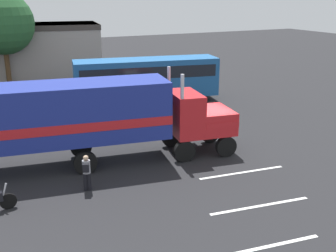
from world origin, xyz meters
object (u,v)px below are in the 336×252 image
object	(u,v)px
person_bystander	(87,171)
tree_left	(2,23)
semi_truck	(83,116)
parked_bus	(147,76)

from	to	relation	value
person_bystander	tree_left	distance (m)	23.77
person_bystander	tree_left	bearing A→B (deg)	92.18
semi_truck	person_bystander	xyz separation A→B (m)	(-0.68, -2.83, -1.63)
semi_truck	tree_left	distance (m)	20.73
tree_left	person_bystander	bearing A→B (deg)	-87.82
person_bystander	parked_bus	distance (m)	15.18
semi_truck	parked_bus	bearing A→B (deg)	52.48
person_bystander	parked_bus	bearing A→B (deg)	56.96
parked_bus	tree_left	xyz separation A→B (m)	(-9.13, 10.58, 3.61)
parked_bus	tree_left	distance (m)	14.43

